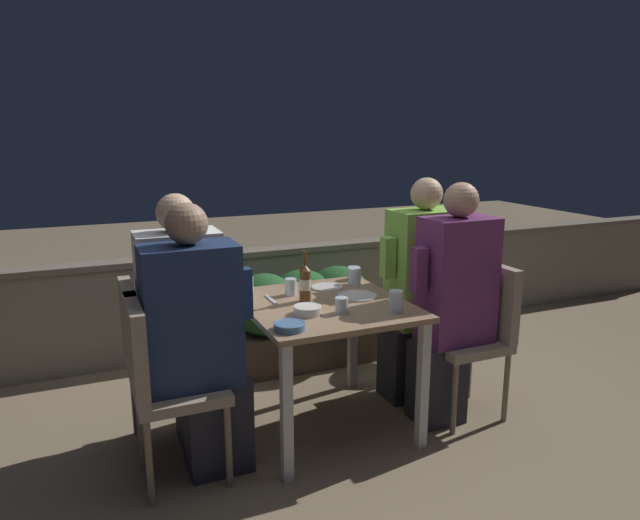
{
  "coord_description": "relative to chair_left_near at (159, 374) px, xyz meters",
  "views": [
    {
      "loc": [
        -1.18,
        -2.68,
        1.63
      ],
      "look_at": [
        0.0,
        0.07,
        0.95
      ],
      "focal_mm": 32.0,
      "sensor_mm": 36.0,
      "label": 1
    }
  ],
  "objects": [
    {
      "name": "person_green_blouse",
      "position": [
        1.59,
        0.31,
        0.14
      ],
      "size": [
        0.49,
        0.26,
        1.36
      ],
      "color": "#282833",
      "rests_on": "ground_plane"
    },
    {
      "name": "glass_cup_0",
      "position": [
        0.91,
        -0.03,
        0.22
      ],
      "size": [
        0.07,
        0.07,
        0.08
      ],
      "color": "silver",
      "rests_on": "dining_table"
    },
    {
      "name": "chair_right_far",
      "position": [
        1.78,
        0.31,
        0.0
      ],
      "size": [
        0.42,
        0.41,
        0.89
      ],
      "color": "gray",
      "rests_on": "ground_plane"
    },
    {
      "name": "glass_cup_4",
      "position": [
        1.26,
        0.54,
        0.22
      ],
      "size": [
        0.08,
        0.08,
        0.08
      ],
      "color": "silver",
      "rests_on": "dining_table"
    },
    {
      "name": "bowl_0",
      "position": [
        0.58,
        -0.17,
        0.2
      ],
      "size": [
        0.15,
        0.15,
        0.04
      ],
      "color": "#4C709E",
      "rests_on": "dining_table"
    },
    {
      "name": "glass_cup_2",
      "position": [
        0.58,
        0.52,
        0.23
      ],
      "size": [
        0.07,
        0.07,
        0.09
      ],
      "color": "silver",
      "rests_on": "dining_table"
    },
    {
      "name": "dining_table",
      "position": [
        0.9,
        0.16,
        0.08
      ],
      "size": [
        0.84,
        0.91,
        0.73
      ],
      "color": "#937556",
      "rests_on": "ground_plane"
    },
    {
      "name": "glass_cup_1",
      "position": [
        1.21,
        0.43,
        0.23
      ],
      "size": [
        0.08,
        0.08,
        0.1
      ],
      "color": "silver",
      "rests_on": "dining_table"
    },
    {
      "name": "glass_cup_3",
      "position": [
        0.78,
        0.37,
        0.23
      ],
      "size": [
        0.07,
        0.07,
        0.09
      ],
      "color": "silver",
      "rests_on": "dining_table"
    },
    {
      "name": "person_purple_stripe",
      "position": [
        1.59,
        -0.02,
        0.15
      ],
      "size": [
        0.48,
        0.26,
        1.36
      ],
      "color": "#282833",
      "rests_on": "ground_plane"
    },
    {
      "name": "person_navy_jumper",
      "position": [
        0.19,
        0.0,
        0.12
      ],
      "size": [
        0.5,
        0.26,
        1.32
      ],
      "color": "#282833",
      "rests_on": "ground_plane"
    },
    {
      "name": "chair_left_far",
      "position": [
        0.0,
        0.31,
        0.0
      ],
      "size": [
        0.42,
        0.41,
        0.89
      ],
      "color": "gray",
      "rests_on": "ground_plane"
    },
    {
      "name": "parapet_wall",
      "position": [
        0.9,
        1.5,
        -0.16
      ],
      "size": [
        9.0,
        0.18,
        0.76
      ],
      "color": "gray",
      "rests_on": "ground_plane"
    },
    {
      "name": "glass_cup_5",
      "position": [
        1.16,
        -0.13,
        0.24
      ],
      "size": [
        0.07,
        0.07,
        0.11
      ],
      "color": "silver",
      "rests_on": "dining_table"
    },
    {
      "name": "bowl_1",
      "position": [
        0.74,
        0.01,
        0.21
      ],
      "size": [
        0.14,
        0.14,
        0.04
      ],
      "color": "silver",
      "rests_on": "dining_table"
    },
    {
      "name": "person_white_polo",
      "position": [
        0.2,
        0.31,
        0.13
      ],
      "size": [
        0.49,
        0.26,
        1.33
      ],
      "color": "#282833",
      "rests_on": "ground_plane"
    },
    {
      "name": "ground_plane",
      "position": [
        0.9,
        0.16,
        -0.54
      ],
      "size": [
        16.0,
        16.0,
        0.0
      ],
      "primitive_type": "plane",
      "color": "#847056"
    },
    {
      "name": "fork_0",
      "position": [
        0.65,
        0.32,
        0.19
      ],
      "size": [
        0.02,
        0.17,
        0.01
      ],
      "color": "silver",
      "rests_on": "dining_table"
    },
    {
      "name": "chair_left_near",
      "position": [
        0.0,
        0.0,
        0.0
      ],
      "size": [
        0.42,
        0.41,
        0.89
      ],
      "color": "gray",
      "rests_on": "ground_plane"
    },
    {
      "name": "planter_hedge",
      "position": [
        1.11,
        1.02,
        -0.16
      ],
      "size": [
        1.0,
        0.47,
        0.69
      ],
      "color": "brown",
      "rests_on": "ground_plane"
    },
    {
      "name": "chair_right_near",
      "position": [
        1.78,
        -0.02,
        0.0
      ],
      "size": [
        0.42,
        0.41,
        0.89
      ],
      "color": "gray",
      "rests_on": "ground_plane"
    },
    {
      "name": "plate_1",
      "position": [
        1.11,
        0.19,
        0.19
      ],
      "size": [
        0.22,
        0.22,
        0.01
      ],
      "color": "silver",
      "rests_on": "dining_table"
    },
    {
      "name": "plate_0",
      "position": [
        1.03,
        0.42,
        0.19
      ],
      "size": [
        0.18,
        0.18,
        0.01
      ],
      "color": "silver",
      "rests_on": "dining_table"
    },
    {
      "name": "potted_plant",
      "position": [
        2.03,
        0.75,
        -0.11
      ],
      "size": [
        0.38,
        0.38,
        0.69
      ],
      "color": "#B2A899",
      "rests_on": "ground_plane"
    },
    {
      "name": "beer_bottle",
      "position": [
        0.81,
        0.23,
        0.29
      ],
      "size": [
        0.06,
        0.06,
        0.28
      ],
      "color": "brown",
      "rests_on": "dining_table"
    }
  ]
}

